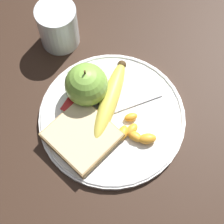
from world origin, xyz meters
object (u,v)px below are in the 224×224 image
object	(u,v)px
juice_glass	(58,27)
bread_slice	(82,136)
plate	(112,117)
apple	(86,85)
jam_packet	(74,109)
fork	(116,110)
banana	(110,99)

from	to	relation	value
juice_glass	bread_slice	distance (m)	0.24
plate	apple	distance (m)	0.08
plate	jam_packet	distance (m)	0.08
juice_glass	fork	distance (m)	0.21
juice_glass	banana	distance (m)	0.19
apple	bread_slice	distance (m)	0.10
plate	banana	distance (m)	0.04
juice_glass	apple	bearing A→B (deg)	-36.88
bread_slice	fork	bearing A→B (deg)	71.69
jam_packet	plate	bearing A→B (deg)	21.09
apple	fork	distance (m)	0.08
juice_glass	bread_slice	size ratio (longest dim) A/B	0.68
juice_glass	jam_packet	distance (m)	0.18
apple	bread_slice	size ratio (longest dim) A/B	0.66
juice_glass	banana	bearing A→B (deg)	-26.83
banana	jam_packet	size ratio (longest dim) A/B	4.59
plate	jam_packet	size ratio (longest dim) A/B	7.22
fork	bread_slice	bearing A→B (deg)	20.98
apple	bread_slice	world-z (taller)	apple
plate	banana	world-z (taller)	banana
banana	jam_packet	bearing A→B (deg)	-135.73
plate	apple	bearing A→B (deg)	164.89
plate	fork	bearing A→B (deg)	89.57
banana	fork	world-z (taller)	banana
juice_glass	banana	world-z (taller)	juice_glass
plate	bread_slice	xyz separation A→B (m)	(-0.03, -0.07, 0.02)
apple	banana	size ratio (longest dim) A/B	0.51
juice_glass	jam_packet	world-z (taller)	juice_glass
banana	plate	bearing A→B (deg)	-53.61
bread_slice	jam_packet	distance (m)	0.06
juice_glass	fork	world-z (taller)	juice_glass
banana	fork	bearing A→B (deg)	-25.31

